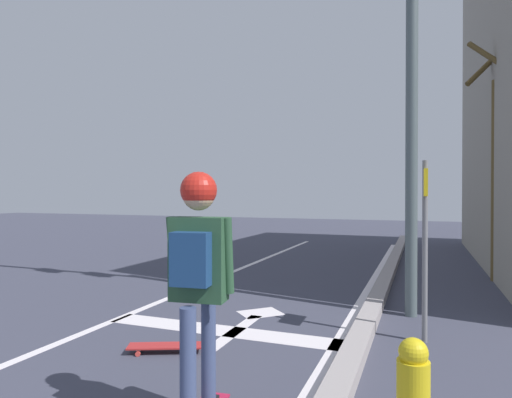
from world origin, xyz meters
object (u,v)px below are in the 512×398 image
object	(u,v)px
skater	(198,261)
roadside_tree	(499,168)
traffic_signal_mast	(339,22)
spare_skateboard	(166,346)
street_sign_post	(425,223)

from	to	relation	value
skater	roadside_tree	distance (m)	7.35
traffic_signal_mast	roadside_tree	xyz separation A→B (m)	(2.49, 3.13, -1.97)
skater	spare_skateboard	size ratio (longest dim) A/B	2.18
traffic_signal_mast	street_sign_post	distance (m)	3.19
skater	traffic_signal_mast	bearing A→B (deg)	84.63
skater	street_sign_post	xyz separation A→B (m)	(1.49, 2.54, 0.15)
street_sign_post	roadside_tree	world-z (taller)	roadside_tree
skater	street_sign_post	size ratio (longest dim) A/B	0.85
spare_skateboard	traffic_signal_mast	xyz separation A→B (m)	(1.39, 2.37, 4.06)
spare_skateboard	roadside_tree	world-z (taller)	roadside_tree
spare_skateboard	traffic_signal_mast	size ratio (longest dim) A/B	0.13
traffic_signal_mast	street_sign_post	world-z (taller)	traffic_signal_mast
skater	traffic_signal_mast	size ratio (longest dim) A/B	0.29
roadside_tree	traffic_signal_mast	bearing A→B (deg)	-128.54
street_sign_post	roadside_tree	distance (m)	4.47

